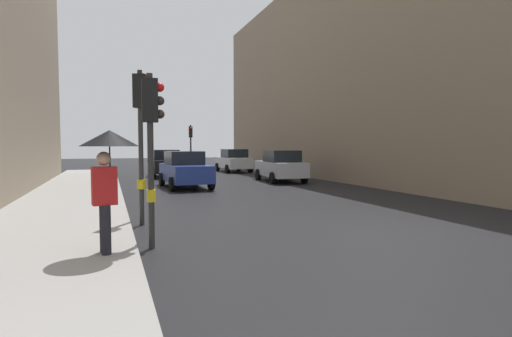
# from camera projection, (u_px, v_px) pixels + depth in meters

# --- Properties ---
(ground_plane) EXTENTS (120.00, 120.00, 0.00)m
(ground_plane) POSITION_uv_depth(u_px,v_px,m) (384.00, 230.00, 9.67)
(ground_plane) COLOR black
(sidewalk_kerb) EXTENTS (3.50, 40.00, 0.16)m
(sidewalk_kerb) POSITION_uv_depth(u_px,v_px,m) (67.00, 207.00, 12.73)
(sidewalk_kerb) COLOR #A8A5A0
(sidewalk_kerb) RESTS_ON ground
(building_facade_right) EXTENTS (12.00, 35.00, 12.98)m
(building_facade_right) POSITION_uv_depth(u_px,v_px,m) (401.00, 77.00, 26.11)
(building_facade_right) COLOR gray
(building_facade_right) RESTS_ON ground
(traffic_light_far_median) EXTENTS (0.24, 0.43, 3.61)m
(traffic_light_far_median) POSITION_uv_depth(u_px,v_px,m) (191.00, 140.00, 30.89)
(traffic_light_far_median) COLOR #2D2D2D
(traffic_light_far_median) RESTS_ON ground
(traffic_light_near_right) EXTENTS (0.45, 0.35, 3.92)m
(traffic_light_near_right) POSITION_uv_depth(u_px,v_px,m) (141.00, 119.00, 10.15)
(traffic_light_near_right) COLOR #2D2D2D
(traffic_light_near_right) RESTS_ON ground
(traffic_light_near_left) EXTENTS (0.43, 0.25, 3.43)m
(traffic_light_near_left) POSITION_uv_depth(u_px,v_px,m) (151.00, 129.00, 7.84)
(traffic_light_near_left) COLOR #2D2D2D
(traffic_light_near_left) RESTS_ON ground
(car_dark_suv) EXTENTS (2.08, 4.23, 1.76)m
(car_dark_suv) POSITION_uv_depth(u_px,v_px,m) (166.00, 163.00, 26.26)
(car_dark_suv) COLOR black
(car_dark_suv) RESTS_ON ground
(car_white_compact) EXTENTS (2.09, 4.24, 1.76)m
(car_white_compact) POSITION_uv_depth(u_px,v_px,m) (234.00, 161.00, 31.19)
(car_white_compact) COLOR silver
(car_white_compact) RESTS_ON ground
(car_silver_hatchback) EXTENTS (2.23, 4.31, 1.76)m
(car_silver_hatchback) POSITION_uv_depth(u_px,v_px,m) (281.00, 166.00, 22.72)
(car_silver_hatchback) COLOR #BCBCC1
(car_silver_hatchback) RESTS_ON ground
(car_blue_van) EXTENTS (2.17, 4.28, 1.76)m
(car_blue_van) POSITION_uv_depth(u_px,v_px,m) (185.00, 169.00, 19.50)
(car_blue_van) COLOR navy
(car_blue_van) RESTS_ON ground
(pedestrian_with_umbrella) EXTENTS (1.00, 1.00, 2.14)m
(pedestrian_with_umbrella) POSITION_uv_depth(u_px,v_px,m) (108.00, 157.00, 6.95)
(pedestrian_with_umbrella) COLOR black
(pedestrian_with_umbrella) RESTS_ON sidewalk_kerb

